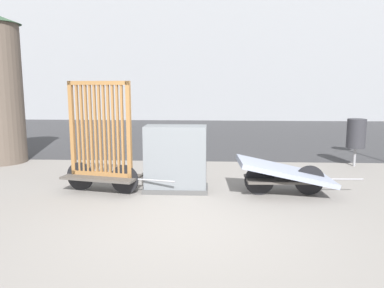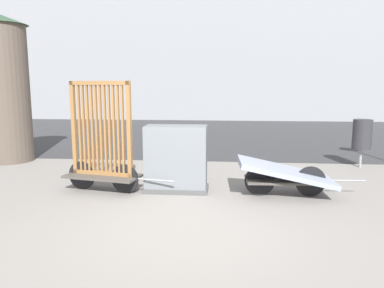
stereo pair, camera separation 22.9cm
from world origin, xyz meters
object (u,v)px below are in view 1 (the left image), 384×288
bike_cart_with_mattress (285,173)px  utility_cabinet (176,161)px  trash_bin (356,134)px  bike_cart_with_bedframe (101,152)px

bike_cart_with_mattress → utility_cabinet: utility_cabinet is taller
bike_cart_with_mattress → trash_bin: 3.26m
bike_cart_with_bedframe → bike_cart_with_mattress: bearing=11.9°
bike_cart_with_bedframe → trash_bin: size_ratio=1.84×
bike_cart_with_mattress → trash_bin: (2.11, 2.46, 0.39)m
utility_cabinet → bike_cart_with_bedframe: bearing=-173.4°
utility_cabinet → trash_bin: 4.65m
bike_cart_with_bedframe → bike_cart_with_mattress: size_ratio=0.94×
utility_cabinet → trash_bin: bearing=29.8°
utility_cabinet → trash_bin: size_ratio=1.06×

